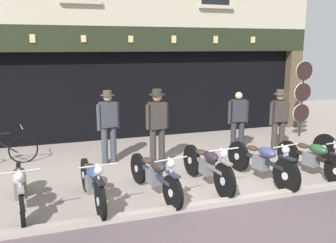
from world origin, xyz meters
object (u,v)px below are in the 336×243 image
at_px(motorcycle_center_left, 155,174).
at_px(advert_board_near, 79,77).
at_px(shopkeeper_center, 157,123).
at_px(motorcycle_far_left, 20,187).
at_px(motorcycle_center_right, 261,161).
at_px(salesman_left, 108,123).
at_px(motorcycle_left, 92,182).
at_px(assistant_far_right, 279,117).
at_px(motorcycle_right, 312,157).
at_px(salesman_right, 238,119).
at_px(tyre_sign_pole, 303,93).
at_px(motorcycle_center, 207,165).

height_order(motorcycle_center_left, advert_board_near, advert_board_near).
bearing_deg(shopkeeper_center, motorcycle_far_left, 19.90).
distance_m(motorcycle_center_right, salesman_left, 3.59).
bearing_deg(motorcycle_center_left, motorcycle_center_right, 170.74).
relative_size(motorcycle_far_left, advert_board_near, 1.82).
relative_size(motorcycle_far_left, motorcycle_center_right, 0.95).
xyz_separation_m(salesman_left, advert_board_near, (-0.43, 2.31, 0.92)).
xyz_separation_m(shopkeeper_center, advert_board_near, (-1.46, 2.89, 0.88)).
relative_size(motorcycle_left, assistant_far_right, 1.20).
bearing_deg(motorcycle_center_right, motorcycle_left, -8.51).
height_order(motorcycle_center_left, motorcycle_right, same).
distance_m(salesman_left, shopkeeper_center, 1.18).
height_order(salesman_right, tyre_sign_pole, tyre_sign_pole).
bearing_deg(assistant_far_right, shopkeeper_center, 8.52).
distance_m(motorcycle_far_left, salesman_left, 2.85).
bearing_deg(salesman_left, advert_board_near, -93.42).
height_order(shopkeeper_center, salesman_right, shopkeeper_center).
height_order(motorcycle_right, tyre_sign_pole, tyre_sign_pole).
height_order(motorcycle_center, salesman_left, salesman_left).
bearing_deg(motorcycle_center_right, shopkeeper_center, -52.14).
bearing_deg(shopkeeper_center, motorcycle_center_left, 63.64).
bearing_deg(shopkeeper_center, salesman_left, -36.91).
xyz_separation_m(salesman_right, tyre_sign_pole, (2.65, 0.80, 0.48)).
distance_m(salesman_right, advert_board_near, 4.63).
bearing_deg(advert_board_near, motorcycle_center_right, -54.52).
bearing_deg(motorcycle_right, motorcycle_center, -12.17).
distance_m(salesman_left, salesman_right, 3.42).
bearing_deg(advert_board_near, motorcycle_center, -65.39).
bearing_deg(motorcycle_center_left, salesman_left, -88.13).
bearing_deg(assistant_far_right, motorcycle_center, 36.07).
bearing_deg(motorcycle_left, motorcycle_right, 175.50).
bearing_deg(tyre_sign_pole, motorcycle_left, -155.96).
distance_m(tyre_sign_pole, advert_board_near, 6.70).
relative_size(motorcycle_far_left, tyre_sign_pole, 0.86).
distance_m(motorcycle_far_left, shopkeeper_center, 3.32).
height_order(salesman_right, assistant_far_right, assistant_far_right).
xyz_separation_m(motorcycle_center_right, assistant_far_right, (1.71, 1.87, 0.48)).
xyz_separation_m(motorcycle_center, shopkeeper_center, (-0.57, 1.54, 0.58)).
xyz_separation_m(motorcycle_center_right, motorcycle_right, (1.21, -0.08, -0.02)).
bearing_deg(tyre_sign_pole, motorcycle_center_right, -138.05).
relative_size(motorcycle_right, tyre_sign_pole, 0.84).
bearing_deg(salesman_right, motorcycle_right, 112.81).
relative_size(motorcycle_center_right, salesman_right, 1.32).
bearing_deg(advert_board_near, shopkeeper_center, -63.19).
bearing_deg(motorcycle_center, motorcycle_center_right, 171.54).
height_order(motorcycle_center_right, assistant_far_right, assistant_far_right).
xyz_separation_m(motorcycle_far_left, salesman_left, (1.86, 2.09, 0.56)).
bearing_deg(salesman_right, motorcycle_center_left, 44.92).
xyz_separation_m(motorcycle_center, advert_board_near, (-2.03, 4.43, 1.46)).
distance_m(motorcycle_left, advert_board_near, 4.80).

